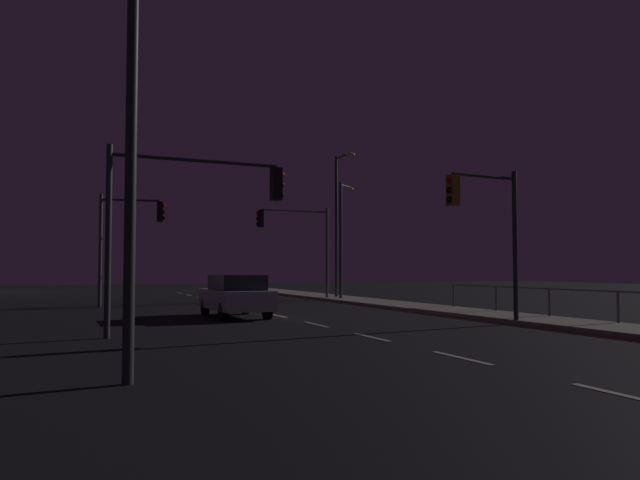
{
  "coord_description": "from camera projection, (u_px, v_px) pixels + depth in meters",
  "views": [
    {
      "loc": [
        -7.2,
        -1.49,
        1.78
      ],
      "look_at": [
        1.83,
        21.27,
        2.94
      ],
      "focal_mm": 34.57,
      "sensor_mm": 36.0,
      "label": 1
    }
  ],
  "objects": [
    {
      "name": "ground_plane",
      "position": [
        311.0,
        323.0,
        20.2
      ],
      "size": [
        112.0,
        112.0,
        0.0
      ],
      "primitive_type": "plane",
      "color": "black",
      "rests_on": "ground"
    },
    {
      "name": "street_lamp_corner",
      "position": [
        339.0,
        212.0,
        36.68
      ],
      "size": [
        0.56,
        2.32,
        8.46
      ],
      "color": "#2D3033",
      "rests_on": "sidewalk_right"
    },
    {
      "name": "lane_edge_line",
      "position": [
        390.0,
        310.0,
        26.9
      ],
      "size": [
        0.14,
        53.0,
        0.01
      ],
      "color": "gold",
      "rests_on": "ground"
    },
    {
      "name": "lane_markings_center",
      "position": [
        278.0,
        316.0,
        23.45
      ],
      "size": [
        0.14,
        50.0,
        0.01
      ],
      "color": "silver",
      "rests_on": "ground"
    },
    {
      "name": "traffic_light_mid_left",
      "position": [
        194.0,
        203.0,
        16.92
      ],
      "size": [
        4.97,
        0.52,
        5.04
      ],
      "color": "#38383D",
      "rests_on": "ground"
    },
    {
      "name": "car",
      "position": [
        235.0,
        295.0,
        22.72
      ],
      "size": [
        1.94,
        4.45,
        1.57
      ],
      "color": "silver",
      "rests_on": "ground"
    },
    {
      "name": "sidewalk_right",
      "position": [
        491.0,
        315.0,
        22.83
      ],
      "size": [
        2.63,
        77.0,
        0.14
      ],
      "primitive_type": "cube",
      "color": "#9E937F",
      "rests_on": "ground"
    },
    {
      "name": "traffic_light_near_left",
      "position": [
        296.0,
        233.0,
        35.13
      ],
      "size": [
        4.46,
        0.55,
        5.22
      ],
      "color": "#4C4C51",
      "rests_on": "sidewalk_right"
    },
    {
      "name": "street_lamp_mid_block",
      "position": [
        132.0,
        92.0,
        10.06
      ],
      "size": [
        0.57,
        2.2,
        7.81
      ],
      "color": "#2D3033",
      "rests_on": "ground"
    },
    {
      "name": "traffic_light_overhead_east",
      "position": [
        129.0,
        229.0,
        29.03
      ],
      "size": [
        2.98,
        0.67,
        5.3
      ],
      "color": "#4C4C51",
      "rests_on": "ground"
    },
    {
      "name": "traffic_light_near_right",
      "position": [
        486.0,
        215.0,
        19.51
      ],
      "size": [
        2.88,
        0.53,
        4.84
      ],
      "color": "#2D3033",
      "rests_on": "sidewalk_right"
    },
    {
      "name": "street_lamp_across_street",
      "position": [
        342.0,
        228.0,
        35.46
      ],
      "size": [
        1.29,
        1.05,
        6.64
      ],
      "color": "#38383D",
      "rests_on": "sidewalk_right"
    }
  ]
}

